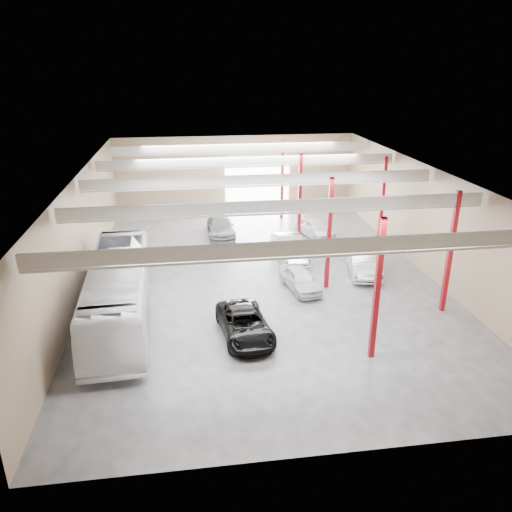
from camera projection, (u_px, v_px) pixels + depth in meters
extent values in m
cube|color=#404145|center=(262.00, 278.00, 32.82)|extent=(22.00, 32.00, 0.01)
cube|color=#A7A7A2|center=(262.00, 172.00, 30.27)|extent=(22.00, 32.00, 0.12)
cube|color=#876D54|center=(236.00, 174.00, 46.29)|extent=(22.00, 0.12, 7.00)
cube|color=#876D54|center=(334.00, 373.00, 16.80)|extent=(22.00, 0.12, 7.00)
cube|color=#876D54|center=(82.00, 235.00, 30.10)|extent=(0.12, 32.00, 7.00)
cube|color=#876D54|center=(426.00, 220.00, 32.99)|extent=(0.12, 32.00, 7.00)
cube|color=white|center=(257.00, 184.00, 46.78)|extent=(6.00, 0.20, 5.00)
cube|color=maroon|center=(377.00, 290.00, 22.83)|extent=(0.25, 0.25, 7.00)
cube|color=maroon|center=(329.00, 234.00, 30.20)|extent=(0.25, 0.25, 7.00)
cube|color=maroon|center=(300.00, 200.00, 37.57)|extent=(0.25, 0.25, 7.00)
cube|color=maroon|center=(282.00, 180.00, 44.02)|extent=(0.25, 0.25, 7.00)
cube|color=maroon|center=(450.00, 253.00, 27.27)|extent=(0.25, 0.25, 7.00)
cube|color=maroon|center=(382.00, 204.00, 36.48)|extent=(0.25, 0.25, 7.00)
cube|color=silver|center=(309.00, 247.00, 19.37)|extent=(21.60, 0.15, 0.60)
cube|color=silver|center=(309.00, 257.00, 19.52)|extent=(21.60, 0.10, 0.10)
cube|color=silver|center=(280.00, 206.00, 24.90)|extent=(21.60, 0.15, 0.60)
cube|color=silver|center=(280.00, 214.00, 25.05)|extent=(21.60, 0.10, 0.10)
cube|color=silver|center=(262.00, 179.00, 30.43)|extent=(21.60, 0.15, 0.60)
cube|color=silver|center=(262.00, 186.00, 30.58)|extent=(21.60, 0.10, 0.10)
cube|color=silver|center=(249.00, 161.00, 35.96)|extent=(21.60, 0.15, 0.60)
cube|color=silver|center=(249.00, 167.00, 36.11)|extent=(21.60, 0.10, 0.10)
cube|color=silver|center=(240.00, 148.00, 41.49)|extent=(21.60, 0.15, 0.60)
cube|color=silver|center=(240.00, 153.00, 41.63)|extent=(21.60, 0.10, 0.10)
imported|color=white|center=(119.00, 291.00, 26.79)|extent=(3.51, 12.77, 3.52)
imported|color=black|center=(245.00, 324.00, 25.56)|extent=(2.89, 5.32, 1.42)
imported|color=silver|center=(300.00, 279.00, 30.90)|extent=(2.28, 4.20, 1.36)
imported|color=silver|center=(290.00, 248.00, 35.69)|extent=(1.97, 5.15, 1.67)
imported|color=slate|center=(221.00, 226.00, 40.58)|extent=(2.15, 5.19, 1.50)
imported|color=#BBBAC0|center=(363.00, 260.00, 33.32)|extent=(2.78, 5.48, 1.72)
imported|color=silver|center=(315.00, 228.00, 40.20)|extent=(3.01, 4.67, 1.48)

